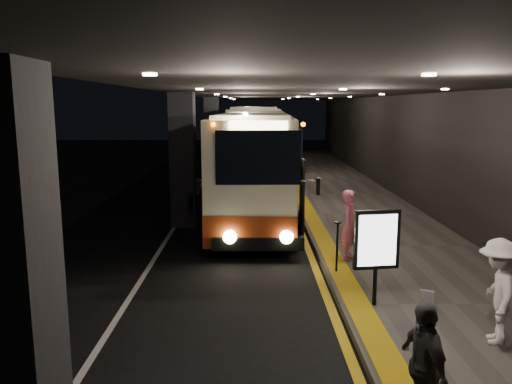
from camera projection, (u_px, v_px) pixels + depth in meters
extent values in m
plane|color=black|center=(222.00, 262.00, 12.90)|extent=(90.00, 90.00, 0.00)
cube|color=silver|center=(180.00, 218.00, 17.81)|extent=(0.12, 50.00, 0.01)
cube|color=gold|center=(296.00, 218.00, 17.84)|extent=(0.18, 50.00, 0.01)
cube|color=#514C44|center=(363.00, 216.00, 17.85)|extent=(4.50, 50.00, 0.15)
cube|color=gold|center=(310.00, 214.00, 17.82)|extent=(0.50, 50.00, 0.01)
cube|color=black|center=(430.00, 134.00, 17.36)|extent=(0.10, 50.00, 6.00)
cube|color=black|center=(7.00, 302.00, 4.62)|extent=(0.80, 0.80, 4.40)
cube|color=black|center=(183.00, 160.00, 16.44)|extent=(0.80, 0.80, 4.40)
cube|color=black|center=(212.00, 137.00, 28.26)|extent=(0.80, 0.80, 4.40)
cube|color=black|center=(302.00, 87.00, 17.04)|extent=(9.00, 50.00, 0.40)
cube|color=beige|center=(256.00, 161.00, 18.02)|extent=(2.80, 11.54, 3.25)
cube|color=#893813|center=(256.00, 193.00, 18.23)|extent=(2.82, 11.56, 0.86)
cube|color=black|center=(258.00, 158.00, 12.22)|extent=(2.10, 0.14, 1.34)
cube|color=black|center=(258.00, 243.00, 12.68)|extent=(2.35, 0.33, 0.33)
cylinder|color=black|center=(221.00, 226.00, 14.70)|extent=(0.27, 0.96, 0.96)
cylinder|color=black|center=(294.00, 226.00, 14.72)|extent=(0.27, 0.96, 0.96)
cylinder|color=black|center=(231.00, 185.00, 22.04)|extent=(0.27, 0.96, 0.96)
cylinder|color=black|center=(280.00, 185.00, 22.06)|extent=(0.27, 0.96, 0.96)
sphere|color=#FFEAA5|center=(230.00, 237.00, 12.56)|extent=(0.34, 0.34, 0.34)
sphere|color=#FFEAA5|center=(287.00, 237.00, 12.57)|extent=(0.34, 0.34, 0.34)
cube|color=#FFF2BF|center=(258.00, 125.00, 12.08)|extent=(1.43, 0.10, 0.21)
cube|color=beige|center=(257.00, 139.00, 28.45)|extent=(2.89, 12.03, 3.39)
cube|color=#893813|center=(257.00, 160.00, 28.66)|extent=(2.91, 12.05, 0.90)
cube|color=black|center=(258.00, 131.00, 22.40)|extent=(2.19, 0.13, 1.39)
cube|color=black|center=(258.00, 181.00, 22.88)|extent=(2.45, 0.33, 0.35)
cylinder|color=black|center=(235.00, 176.00, 24.99)|extent=(0.28, 1.00, 1.00)
cylinder|color=black|center=(280.00, 175.00, 25.01)|extent=(0.28, 1.00, 1.00)
cylinder|color=black|center=(239.00, 159.00, 32.64)|extent=(0.28, 1.00, 1.00)
cylinder|color=black|center=(273.00, 159.00, 32.66)|extent=(0.28, 1.00, 1.00)
cube|color=beige|center=(254.00, 127.00, 45.13)|extent=(2.86, 11.44, 3.21)
cube|color=#893813|center=(254.00, 140.00, 45.34)|extent=(2.89, 11.46, 0.85)
cube|color=black|center=(254.00, 121.00, 39.40)|extent=(2.08, 0.15, 1.32)
cube|color=black|center=(254.00, 149.00, 39.85)|extent=(2.32, 0.35, 0.33)
cylinder|color=black|center=(241.00, 147.00, 41.85)|extent=(0.26, 0.95, 0.95)
cylinder|color=black|center=(267.00, 147.00, 41.87)|extent=(0.26, 0.95, 0.95)
cylinder|color=black|center=(243.00, 141.00, 49.11)|extent=(0.26, 0.95, 0.95)
cylinder|color=black|center=(264.00, 141.00, 49.13)|extent=(0.26, 0.95, 0.95)
imported|color=#D6637C|center=(350.00, 225.00, 12.53)|extent=(0.64, 0.76, 1.77)
imported|color=white|center=(498.00, 291.00, 8.09)|extent=(0.84, 1.23, 1.75)
imported|color=#494A4E|center=(423.00, 366.00, 5.91)|extent=(0.64, 1.01, 1.60)
cube|color=black|center=(427.00, 298.00, 9.66)|extent=(0.28, 0.20, 0.31)
cylinder|color=black|center=(375.00, 287.00, 9.69)|extent=(0.08, 0.08, 0.74)
cube|color=black|center=(377.00, 240.00, 9.52)|extent=(0.90, 0.23, 1.16)
cube|color=white|center=(378.00, 240.00, 9.46)|extent=(0.75, 0.13, 1.00)
cylinder|color=black|center=(337.00, 247.00, 11.58)|extent=(0.05, 0.05, 1.18)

